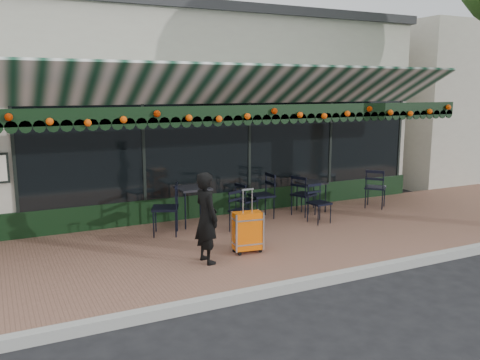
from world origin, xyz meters
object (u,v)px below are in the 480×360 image
chair_a_right (304,195)px  chair_b_right (247,201)px  chair_b_front (242,212)px  chair_b_left (165,209)px  cafe_table_b (193,191)px  woman (207,218)px  cafe_table_a (311,185)px  suitcase (247,232)px  chair_a_left (261,196)px  chair_a_extra (375,188)px  chair_a_front (319,204)px

chair_a_right → chair_b_right: chair_a_right is taller
chair_b_front → chair_b_left: bearing=138.6°
chair_b_front → chair_b_right: bearing=35.5°
cafe_table_b → woman: bearing=-105.7°
cafe_table_a → chair_a_right: chair_a_right is taller
suitcase → cafe_table_a: size_ratio=1.60×
chair_a_left → chair_a_right: chair_a_left is taller
cafe_table_a → chair_b_right: chair_b_right is taller
cafe_table_a → chair_a_left: (-1.31, -0.04, -0.12)m
woman → chair_a_left: size_ratio=1.50×
cafe_table_a → chair_a_extra: 1.60m
woman → chair_b_front: 1.87m
chair_a_front → chair_a_extra: size_ratio=0.87×
chair_a_right → chair_b_left: bearing=71.5°
chair_b_right → cafe_table_b: bearing=74.0°
cafe_table_a → chair_b_front: size_ratio=0.84×
suitcase → cafe_table_b: 2.13m
chair_a_left → cafe_table_a: bearing=93.7°
chair_a_front → chair_a_extra: (1.98, 0.56, 0.06)m
suitcase → chair_b_left: 1.90m
suitcase → chair_a_left: 2.37m
woman → chair_a_extra: bearing=-76.3°
chair_a_front → chair_b_left: 3.19m
chair_a_front → cafe_table_a: bearing=59.5°
woman → suitcase: 0.90m
cafe_table_a → chair_b_left: 3.57m
chair_a_right → woman: bearing=101.2°
chair_a_left → chair_b_right: 0.34m
cafe_table_a → chair_b_front: 2.33m
suitcase → chair_a_extra: (4.20, 1.64, 0.10)m
cafe_table_a → cafe_table_b: size_ratio=0.87×
chair_a_extra → chair_b_right: chair_a_extra is taller
chair_a_extra → chair_b_left: 5.11m
chair_a_right → suitcase: bearing=107.2°
chair_b_front → chair_a_left: bearing=19.8°
woman → cafe_table_b: woman is taller
woman → chair_b_front: (1.28, 1.32, -0.33)m
cafe_table_a → chair_b_right: size_ratio=0.86×
chair_a_front → chair_a_left: bearing=129.6°
chair_a_left → chair_b_right: size_ratio=1.24×
cafe_table_b → chair_a_front: (2.40, -1.02, -0.30)m
cafe_table_a → chair_a_right: size_ratio=0.75×
chair_b_left → cafe_table_a: bearing=117.9°
cafe_table_b → chair_b_front: 1.17m
chair_b_right → chair_a_front: bearing=-141.6°
cafe_table_a → chair_b_left: size_ratio=0.68×
cafe_table_a → cafe_table_b: cafe_table_b is taller
cafe_table_b → chair_b_left: (-0.73, -0.44, -0.20)m
chair_a_right → chair_a_extra: bearing=-114.4°
cafe_table_a → chair_a_front: 1.03m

